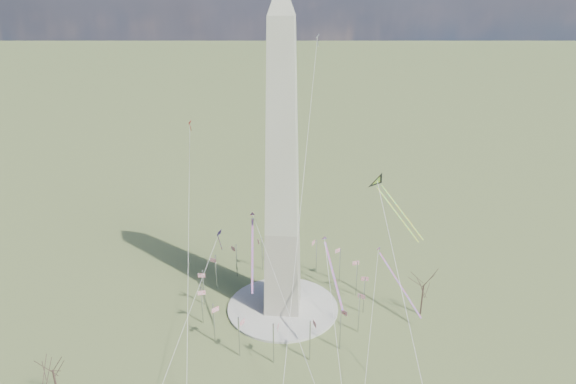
{
  "coord_description": "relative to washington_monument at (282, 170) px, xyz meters",
  "views": [
    {
      "loc": [
        14.24,
        -140.63,
        97.65
      ],
      "look_at": [
        1.71,
        0.0,
        41.08
      ],
      "focal_mm": 32.0,
      "sensor_mm": 36.0,
      "label": 1
    }
  ],
  "objects": [
    {
      "name": "ground",
      "position": [
        0.0,
        0.0,
        -47.95
      ],
      "size": [
        2000.0,
        2000.0,
        0.0
      ],
      "primitive_type": "plane",
      "color": "#4B6231",
      "rests_on": "ground"
    },
    {
      "name": "kite_streamer_mid",
      "position": [
        -8.32,
        -6.42,
        -20.21
      ],
      "size": [
        4.3,
        22.3,
        15.34
      ],
      "rotation": [
        0.0,
        0.0,
        3.28
      ],
      "color": "#FC2927",
      "rests_on": "ground"
    },
    {
      "name": "kite_streamer_right",
      "position": [
        35.09,
        5.29,
        -35.73
      ],
      "size": [
        13.95,
        18.67,
        15.16
      ],
      "rotation": [
        0.0,
        0.0,
        3.77
      ],
      "color": "#FC2927",
      "rests_on": "ground"
    },
    {
      "name": "tree_near",
      "position": [
        44.35,
        0.91,
        -36.52
      ],
      "size": [
        9.16,
        9.16,
        16.03
      ],
      "color": "#48342C",
      "rests_on": "ground"
    },
    {
      "name": "kite_delta_black",
      "position": [
        29.15,
        6.59,
        -6.12
      ],
      "size": [
        17.3,
        17.73,
        16.62
      ],
      "rotation": [
        0.0,
        0.0,
        3.91
      ],
      "color": "black",
      "rests_on": "ground"
    },
    {
      "name": "washington_monument",
      "position": [
        0.0,
        0.0,
        0.0
      ],
      "size": [
        15.56,
        15.56,
        100.0
      ],
      "color": "#A99D8E",
      "rests_on": "plaza"
    },
    {
      "name": "kite_small_red",
      "position": [
        -36.55,
        34.56,
        4.41
      ],
      "size": [
        1.23,
        1.55,
        4.04
      ],
      "rotation": [
        0.0,
        0.0,
        2.96
      ],
      "color": "red",
      "rests_on": "ground"
    },
    {
      "name": "plaza",
      "position": [
        0.0,
        0.0,
        -47.55
      ],
      "size": [
        36.0,
        36.0,
        0.8
      ],
      "primitive_type": "cylinder",
      "color": "#B8B5A8",
      "rests_on": "ground"
    },
    {
      "name": "flagpole_ring",
      "position": [
        -0.0,
        -0.0,
        -40.68
      ],
      "size": [
        54.4,
        54.4,
        13.0
      ],
      "color": "silver",
      "rests_on": "ground"
    },
    {
      "name": "kite_diamond_purple",
      "position": [
        -22.22,
        10.18,
        -27.4
      ],
      "size": [
        1.48,
        2.64,
        8.15
      ],
      "rotation": [
        0.0,
        0.0,
        2.85
      ],
      "color": "#39186F",
      "rests_on": "ground"
    },
    {
      "name": "kite_streamer_left",
      "position": [
        15.02,
        -13.39,
        -22.9
      ],
      "size": [
        6.91,
        18.7,
        13.22
      ],
      "rotation": [
        0.0,
        0.0,
        3.45
      ],
      "color": "#FC2927",
      "rests_on": "ground"
    },
    {
      "name": "kite_small_white",
      "position": [
        7.88,
        49.3,
        33.04
      ],
      "size": [
        1.13,
        1.88,
        4.49
      ],
      "rotation": [
        0.0,
        0.0,
        2.83
      ],
      "color": "silver",
      "rests_on": "ground"
    },
    {
      "name": "tree_far",
      "position": [
        -52.88,
        -44.8,
        -37.92
      ],
      "size": [
        8.05,
        8.05,
        14.08
      ],
      "color": "#48342C",
      "rests_on": "ground"
    }
  ]
}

